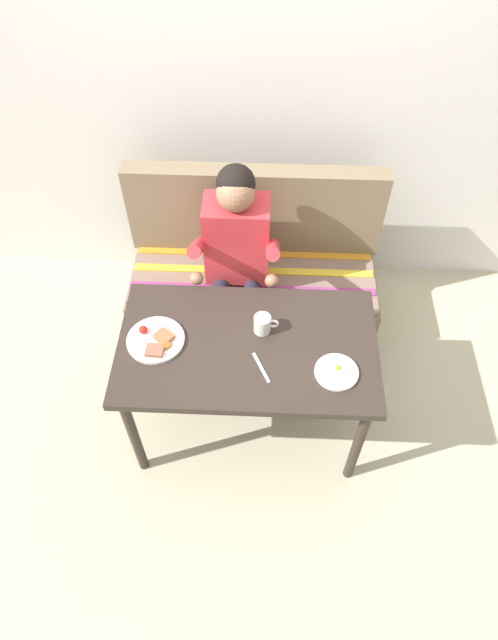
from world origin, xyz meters
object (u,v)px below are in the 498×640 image
at_px(fork, 261,368).
at_px(table, 248,354).
at_px(plate_breakfast, 156,340).
at_px(plate_eggs, 337,372).
at_px(coffee_mug, 263,324).
at_px(person, 236,252).
at_px(couch, 253,281).

bearing_deg(fork, table, 91.54).
height_order(plate_breakfast, plate_eggs, plate_breakfast).
relative_size(plate_breakfast, coffee_mug, 2.26).
distance_m(table, plate_eggs, 0.43).
height_order(plate_eggs, coffee_mug, coffee_mug).
bearing_deg(plate_eggs, person, 123.59).
height_order(table, person, person).
distance_m(couch, coffee_mug, 0.82).
xyz_separation_m(coffee_mug, fork, (-0.00, -0.21, -0.05)).
xyz_separation_m(plate_breakfast, fork, (0.49, -0.13, -0.01)).
bearing_deg(coffee_mug, plate_breakfast, -169.94).
xyz_separation_m(couch, fork, (0.07, -0.89, 0.40)).
relative_size(table, plate_breakfast, 4.49).
relative_size(table, person, 0.99).
distance_m(plate_eggs, fork, 0.33).
height_order(plate_breakfast, coffee_mug, coffee_mug).
bearing_deg(person, couch, 63.78).
xyz_separation_m(table, coffee_mug, (0.07, 0.08, 0.13)).
xyz_separation_m(table, person, (-0.09, 0.59, 0.09)).
bearing_deg(coffee_mug, couch, 95.63).
distance_m(table, fork, 0.17).
height_order(table, plate_eggs, plate_eggs).
relative_size(table, couch, 0.83).
xyz_separation_m(couch, coffee_mug, (0.07, -0.68, 0.45)).
relative_size(table, fork, 7.06).
xyz_separation_m(table, fork, (0.07, -0.13, 0.08)).
xyz_separation_m(table, couch, (0.00, 0.76, -0.32)).
distance_m(table, coffee_mug, 0.17).
distance_m(person, fork, 0.73).
relative_size(couch, person, 1.19).
distance_m(coffee_mug, fork, 0.22).
xyz_separation_m(person, plate_breakfast, (-0.34, -0.59, 0.00)).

